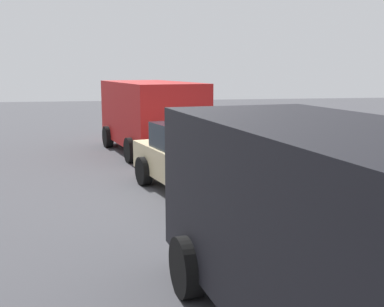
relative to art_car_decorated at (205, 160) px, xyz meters
name	(u,v)px	position (x,y,z in m)	size (l,w,h in m)	color
ground_plane	(206,195)	(-0.04, -0.01, -0.75)	(60.00, 60.00, 0.00)	#47474C
art_car_decorated	(205,160)	(0.00, 0.00, 0.00)	(4.73, 2.83, 1.77)	beige
parked_van_row_back_far	(348,232)	(-5.76, -0.11, 0.45)	(5.34, 2.79, 2.13)	black
parked_van_behind_right	(151,113)	(5.36, 0.66, 0.50)	(5.14, 3.11, 2.22)	#B21919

